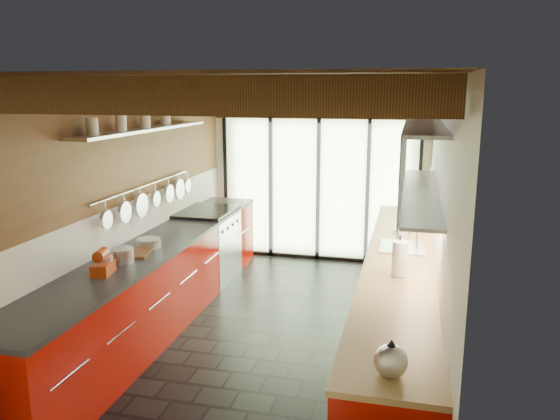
% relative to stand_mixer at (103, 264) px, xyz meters
% --- Properties ---
extents(ground, '(5.50, 5.50, 0.00)m').
position_rel_stand_mixer_xyz_m(ground, '(1.27, 1.06, -1.01)').
color(ground, black).
rests_on(ground, ground).
extents(room_shell, '(5.50, 5.50, 5.50)m').
position_rel_stand_mixer_xyz_m(room_shell, '(1.27, 1.06, 0.64)').
color(room_shell, silver).
rests_on(room_shell, ground).
extents(ceiling_beams, '(3.14, 5.06, 4.90)m').
position_rel_stand_mixer_xyz_m(ceiling_beams, '(1.27, 1.44, 1.45)').
color(ceiling_beams, '#593316').
rests_on(ceiling_beams, ground).
extents(glass_door, '(2.95, 0.10, 2.90)m').
position_rel_stand_mixer_xyz_m(glass_door, '(1.27, 3.76, 0.65)').
color(glass_door, '#C6EAAD').
rests_on(glass_door, ground).
extents(left_counter, '(0.68, 5.00, 0.92)m').
position_rel_stand_mixer_xyz_m(left_counter, '(-0.01, 1.06, -0.55)').
color(left_counter, '#9E0F05').
rests_on(left_counter, ground).
extents(range_stove, '(0.66, 0.90, 0.97)m').
position_rel_stand_mixer_xyz_m(range_stove, '(-0.01, 2.51, -0.54)').
color(range_stove, silver).
rests_on(range_stove, ground).
extents(right_counter, '(0.68, 5.00, 0.92)m').
position_rel_stand_mixer_xyz_m(right_counter, '(2.54, 1.07, -0.55)').
color(right_counter, '#9E0F05').
rests_on(right_counter, ground).
extents(sink_assembly, '(0.45, 0.52, 0.43)m').
position_rel_stand_mixer_xyz_m(sink_assembly, '(2.56, 1.46, -0.05)').
color(sink_assembly, silver).
rests_on(sink_assembly, right_counter).
extents(upper_cabinets_right, '(0.34, 3.00, 3.00)m').
position_rel_stand_mixer_xyz_m(upper_cabinets_right, '(2.70, 1.36, 0.84)').
color(upper_cabinets_right, silver).
rests_on(upper_cabinets_right, ground).
extents(left_wall_fixtures, '(0.28, 2.60, 0.96)m').
position_rel_stand_mixer_xyz_m(left_wall_fixtures, '(-0.20, 1.36, 0.77)').
color(left_wall_fixtures, silver).
rests_on(left_wall_fixtures, ground).
extents(stand_mixer, '(0.20, 0.28, 0.23)m').
position_rel_stand_mixer_xyz_m(stand_mixer, '(0.00, 0.00, 0.00)').
color(stand_mixer, '#B3340E').
rests_on(stand_mixer, left_counter).
extents(pot_large, '(0.29, 0.29, 0.14)m').
position_rel_stand_mixer_xyz_m(pot_large, '(-0.00, 0.31, -0.02)').
color(pot_large, silver).
rests_on(pot_large, left_counter).
extents(pot_small, '(0.31, 0.31, 0.09)m').
position_rel_stand_mixer_xyz_m(pot_small, '(-0.00, 0.86, -0.05)').
color(pot_small, silver).
rests_on(pot_small, left_counter).
extents(cutting_board, '(0.31, 0.39, 0.03)m').
position_rel_stand_mixer_xyz_m(cutting_board, '(-0.00, 0.60, -0.08)').
color(cutting_board, brown).
rests_on(cutting_board, left_counter).
extents(kettle, '(0.24, 0.26, 0.23)m').
position_rel_stand_mixer_xyz_m(kettle, '(2.54, -1.19, 0.01)').
color(kettle, silver).
rests_on(kettle, right_counter).
extents(paper_towel, '(0.14, 0.14, 0.37)m').
position_rel_stand_mixer_xyz_m(paper_towel, '(2.54, 0.56, 0.06)').
color(paper_towel, white).
rests_on(paper_towel, right_counter).
extents(soap_bottle, '(0.12, 0.12, 0.22)m').
position_rel_stand_mixer_xyz_m(soap_bottle, '(2.54, 1.59, 0.02)').
color(soap_bottle, silver).
rests_on(soap_bottle, right_counter).
extents(bowl, '(0.24, 0.24, 0.05)m').
position_rel_stand_mixer_xyz_m(bowl, '(2.54, 2.06, -0.07)').
color(bowl, silver).
rests_on(bowl, right_counter).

